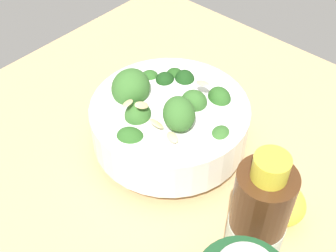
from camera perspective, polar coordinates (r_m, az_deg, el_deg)
The scene contains 4 objects.
ground_plane at distance 58.51cm, azimuth 0.21°, elevation -4.06°, with size 59.79×59.79×4.59cm, color tan.
bowl_of_broccoli at distance 53.34cm, azimuth -0.12°, elevation 0.57°, with size 18.87×18.87×10.83cm.
lemon_wedge at distance 50.04cm, azimuth 13.89°, elevation -9.27°, with size 6.29×5.45×4.53cm, color yellow.
bottle_short at distance 40.83cm, azimuth 11.03°, elevation -13.16°, with size 4.99×4.99×17.45cm.
Camera 1 is at (28.87, 25.45, 41.77)cm, focal length 47.61 mm.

